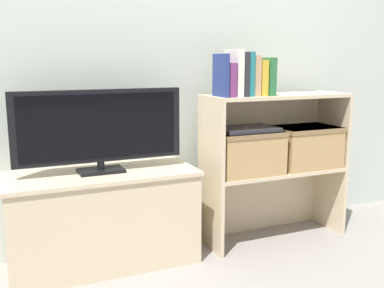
% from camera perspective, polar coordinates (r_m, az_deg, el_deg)
% --- Properties ---
extents(ground_plane, '(16.00, 16.00, 0.00)m').
position_cam_1_polar(ground_plane, '(2.40, 1.48, -14.73)').
color(ground_plane, gray).
extents(wall_back, '(10.00, 0.05, 2.40)m').
position_cam_1_polar(wall_back, '(2.57, -2.52, 14.43)').
color(wall_back, '#B2BCB2').
rests_on(wall_back, ground_plane).
extents(tv_stand, '(0.94, 0.41, 0.48)m').
position_cam_1_polar(tv_stand, '(2.35, -11.25, -9.21)').
color(tv_stand, '#CCB793').
rests_on(tv_stand, ground_plane).
extents(tv, '(0.83, 0.14, 0.41)m').
position_cam_1_polar(tv, '(2.23, -11.67, 2.03)').
color(tv, black).
rests_on(tv, tv_stand).
extents(bookshelf_lower_tier, '(0.83, 0.30, 0.41)m').
position_cam_1_polar(bookshelf_lower_tier, '(2.72, 9.61, -5.91)').
color(bookshelf_lower_tier, '#CCB793').
rests_on(bookshelf_lower_tier, ground_plane).
extents(bookshelf_upper_tier, '(0.83, 0.30, 0.43)m').
position_cam_1_polar(bookshelf_upper_tier, '(2.63, 9.89, 2.95)').
color(bookshelf_upper_tier, '#CCB793').
rests_on(bookshelf_upper_tier, bookshelf_lower_tier).
extents(book_navy, '(0.02, 0.15, 0.22)m').
position_cam_1_polar(book_navy, '(2.33, 3.68, 8.69)').
color(book_navy, navy).
rests_on(book_navy, bookshelf_upper_tier).
extents(book_plum, '(0.04, 0.16, 0.17)m').
position_cam_1_polar(book_plum, '(2.34, 4.44, 8.13)').
color(book_plum, '#6B2D66').
rests_on(book_plum, bookshelf_upper_tier).
extents(book_ivory, '(0.03, 0.16, 0.24)m').
position_cam_1_polar(book_ivory, '(2.36, 5.36, 8.99)').
color(book_ivory, silver).
rests_on(book_ivory, bookshelf_upper_tier).
extents(book_charcoal, '(0.03, 0.15, 0.23)m').
position_cam_1_polar(book_charcoal, '(2.38, 6.13, 8.79)').
color(book_charcoal, '#232328').
rests_on(book_charcoal, bookshelf_upper_tier).
extents(book_teal, '(0.03, 0.14, 0.23)m').
position_cam_1_polar(book_teal, '(2.40, 6.84, 8.81)').
color(book_teal, '#1E7075').
rests_on(book_teal, bookshelf_upper_tier).
extents(book_tan, '(0.04, 0.12, 0.21)m').
position_cam_1_polar(book_tan, '(2.42, 7.68, 8.59)').
color(book_tan, tan).
rests_on(book_tan, bookshelf_upper_tier).
extents(book_mustard, '(0.04, 0.13, 0.19)m').
position_cam_1_polar(book_mustard, '(2.44, 8.54, 8.32)').
color(book_mustard, gold).
rests_on(book_mustard, bookshelf_upper_tier).
extents(book_forest, '(0.03, 0.15, 0.20)m').
position_cam_1_polar(book_forest, '(2.46, 9.39, 8.46)').
color(book_forest, '#286638').
rests_on(book_forest, bookshelf_upper_tier).
extents(storage_basket_left, '(0.37, 0.27, 0.24)m').
position_cam_1_polar(storage_basket_left, '(2.49, 6.87, -0.79)').
color(storage_basket_left, tan).
rests_on(storage_basket_left, bookshelf_lower_tier).
extents(storage_basket_right, '(0.37, 0.27, 0.24)m').
position_cam_1_polar(storage_basket_right, '(2.71, 14.14, -0.11)').
color(storage_basket_right, tan).
rests_on(storage_basket_right, bookshelf_lower_tier).
extents(laptop, '(0.32, 0.22, 0.02)m').
position_cam_1_polar(laptop, '(2.47, 6.93, 1.91)').
color(laptop, '#2D2D33').
rests_on(laptop, storage_basket_left).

